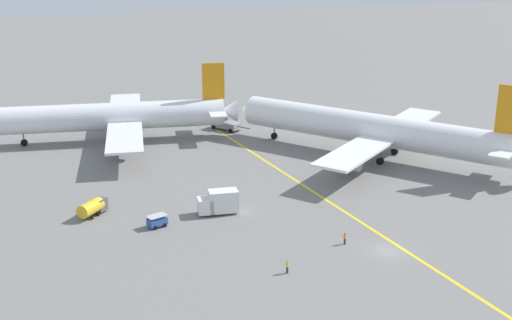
% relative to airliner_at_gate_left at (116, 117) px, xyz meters
% --- Properties ---
extents(ground_plane, '(600.00, 600.00, 0.00)m').
position_rel_airliner_at_gate_left_xyz_m(ground_plane, '(27.63, -59.84, -4.98)').
color(ground_plane, slate).
extents(taxiway_stripe, '(17.66, 118.84, 0.01)m').
position_rel_airliner_at_gate_left_xyz_m(taxiway_stripe, '(28.25, -49.84, -4.97)').
color(taxiway_stripe, yellow).
rests_on(taxiway_stripe, ground).
extents(airliner_at_gate_left, '(48.58, 44.97, 14.94)m').
position_rel_airliner_at_gate_left_xyz_m(airliner_at_gate_left, '(0.00, 0.00, 0.00)').
color(airliner_at_gate_left, silver).
rests_on(airliner_at_gate_left, ground).
extents(airliner_being_pushed, '(41.40, 47.32, 15.98)m').
position_rel_airliner_at_gate_left_xyz_m(airliner_being_pushed, '(43.35, -23.93, 0.18)').
color(airliner_being_pushed, white).
rests_on(airliner_being_pushed, ground).
extents(pushback_tug, '(6.64, 8.65, 3.01)m').
position_rel_airliner_at_gate_left_xyz_m(pushback_tug, '(22.46, 1.88, -3.69)').
color(pushback_tug, gray).
rests_on(pushback_tug, ground).
extents(gse_baggage_cart_near_cluster, '(3.10, 2.41, 1.71)m').
position_rel_airliner_at_gate_left_xyz_m(gse_baggage_cart_near_cluster, '(0.67, -43.58, -4.11)').
color(gse_baggage_cart_near_cluster, '#2D5199').
rests_on(gse_baggage_cart_near_cluster, ground).
extents(gse_catering_truck_tall, '(6.01, 2.85, 3.50)m').
position_rel_airliner_at_gate_left_xyz_m(gse_catering_truck_tall, '(10.00, -41.46, -3.22)').
color(gse_catering_truck_tall, silver).
rests_on(gse_catering_truck_tall, ground).
extents(gse_fuel_bowser_stubby, '(4.67, 4.90, 2.40)m').
position_rel_airliner_at_gate_left_xyz_m(gse_fuel_bowser_stubby, '(-7.46, -36.80, -3.64)').
color(gse_fuel_bowser_stubby, gold).
rests_on(gse_fuel_bowser_stubby, ground).
extents(ground_crew_ramp_agent_by_cones, '(0.49, 0.36, 1.63)m').
position_rel_airliner_at_gate_left_xyz_m(ground_crew_ramp_agent_by_cones, '(23.16, -56.43, -4.13)').
color(ground_crew_ramp_agent_by_cones, '#2D3351').
rests_on(ground_crew_ramp_agent_by_cones, ground).
extents(ground_crew_wing_walker_right, '(0.48, 0.36, 1.66)m').
position_rel_airliner_at_gate_left_xyz_m(ground_crew_wing_walker_right, '(13.26, -61.70, -4.11)').
color(ground_crew_wing_walker_right, '#2D3351').
rests_on(ground_crew_wing_walker_right, ground).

